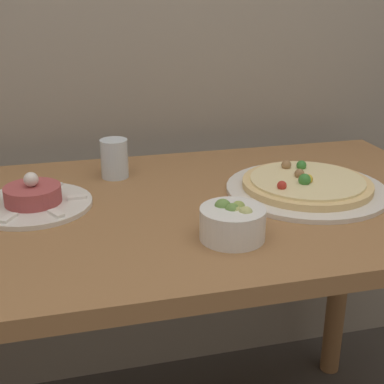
% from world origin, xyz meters
% --- Properties ---
extents(dining_table, '(1.21, 0.69, 0.76)m').
position_xyz_m(dining_table, '(0.00, 0.35, 0.65)').
color(dining_table, olive).
rests_on(dining_table, ground_plane).
extents(pizza_plate, '(0.35, 0.35, 0.05)m').
position_xyz_m(pizza_plate, '(0.26, 0.35, 0.78)').
color(pizza_plate, silver).
rests_on(pizza_plate, dining_table).
extents(tartare_plate, '(0.24, 0.24, 0.07)m').
position_xyz_m(tartare_plate, '(-0.31, 0.40, 0.78)').
color(tartare_plate, silver).
rests_on(tartare_plate, dining_table).
extents(small_bowl, '(0.12, 0.12, 0.07)m').
position_xyz_m(small_bowl, '(0.03, 0.17, 0.80)').
color(small_bowl, white).
rests_on(small_bowl, dining_table).
extents(drinking_glass, '(0.06, 0.06, 0.09)m').
position_xyz_m(drinking_glass, '(-0.13, 0.55, 0.81)').
color(drinking_glass, silver).
rests_on(drinking_glass, dining_table).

